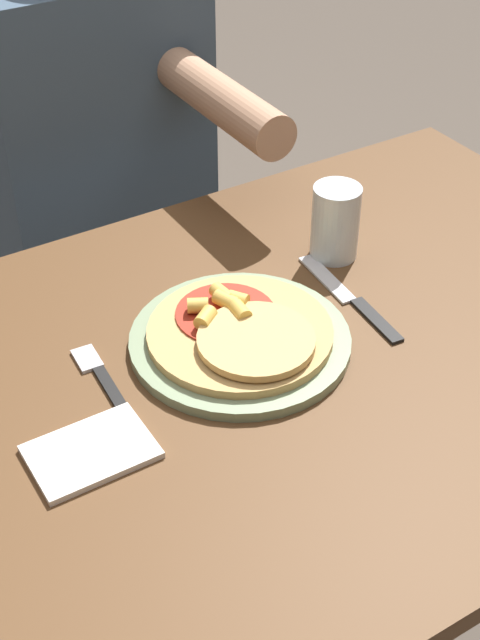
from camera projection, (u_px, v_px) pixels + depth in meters
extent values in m
cube|color=brown|center=(273.00, 369.00, 1.11)|extent=(1.19, 0.79, 0.03)
cylinder|color=brown|center=(402.00, 328.00, 1.79)|extent=(0.06, 0.06, 0.74)
cylinder|color=gray|center=(240.00, 341.00, 1.12)|extent=(0.28, 0.28, 0.01)
cylinder|color=tan|center=(240.00, 333.00, 1.11)|extent=(0.23, 0.23, 0.01)
cylinder|color=#9E2819|center=(226.00, 313.00, 1.13)|extent=(0.13, 0.13, 0.00)
cylinder|color=tan|center=(256.00, 340.00, 1.07)|extent=(0.14, 0.14, 0.01)
cylinder|color=gold|center=(235.00, 301.00, 1.13)|extent=(0.03, 0.03, 0.02)
cylinder|color=gold|center=(205.00, 318.00, 1.10)|extent=(0.04, 0.03, 0.02)
cylinder|color=gold|center=(198.00, 306.00, 1.12)|extent=(0.03, 0.03, 0.02)
cylinder|color=gold|center=(226.00, 301.00, 1.13)|extent=(0.03, 0.04, 0.02)
cylinder|color=gold|center=(239.00, 310.00, 1.11)|extent=(0.02, 0.03, 0.02)
cylinder|color=gold|center=(222.00, 294.00, 1.14)|extent=(0.02, 0.03, 0.02)
cube|color=black|center=(118.00, 400.00, 1.04)|extent=(0.02, 0.13, 0.00)
cube|color=silver|center=(87.00, 359.00, 1.10)|extent=(0.03, 0.05, 0.00)
cube|color=black|center=(376.00, 320.00, 1.16)|extent=(0.03, 0.10, 0.00)
cube|color=silver|center=(327.00, 279.00, 1.23)|extent=(0.03, 0.12, 0.00)
cylinder|color=silver|center=(335.00, 222.00, 1.25)|extent=(0.07, 0.07, 0.11)
cube|color=silver|center=(91.00, 452.00, 0.97)|extent=(0.13, 0.09, 0.01)
cylinder|color=#2D2D38|center=(81.00, 374.00, 1.86)|extent=(0.11, 0.11, 0.50)
cylinder|color=#2D2D38|center=(154.00, 347.00, 1.93)|extent=(0.11, 0.11, 0.50)
cube|color=#3D5166|center=(93.00, 133.00, 1.57)|extent=(0.38, 0.22, 0.55)
cylinder|color=tan|center=(223.00, 101.00, 1.36)|extent=(0.07, 0.30, 0.07)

